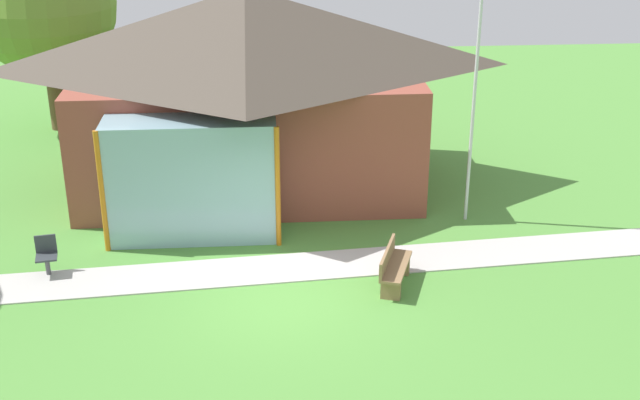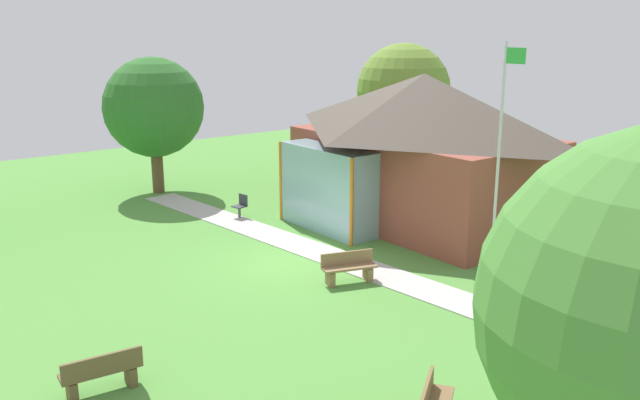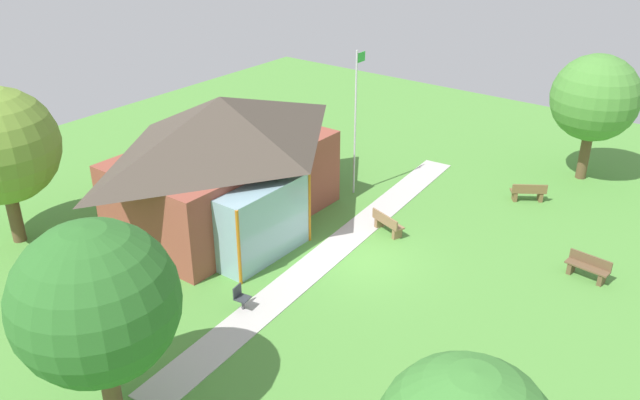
{
  "view_description": "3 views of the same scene",
  "coord_description": "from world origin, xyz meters",
  "px_view_note": "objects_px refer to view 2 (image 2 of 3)",
  "views": [
    {
      "loc": [
        -0.39,
        -14.98,
        8.6
      ],
      "look_at": [
        0.88,
        2.71,
        0.96
      ],
      "focal_mm": 47.21,
      "sensor_mm": 36.0,
      "label": 1
    },
    {
      "loc": [
        15.11,
        -10.72,
        6.71
      ],
      "look_at": [
        -0.8,
        1.71,
        1.48
      ],
      "focal_mm": 37.18,
      "sensor_mm": 36.0,
      "label": 2
    },
    {
      "loc": [
        -17.82,
        -11.55,
        12.72
      ],
      "look_at": [
        0.73,
        2.53,
        1.38
      ],
      "focal_mm": 37.26,
      "sensor_mm": 36.0,
      "label": 3
    }
  ],
  "objects_px": {
    "bench_rear_near_path": "(349,268)",
    "bench_front_right": "(102,374)",
    "patio_chair_west": "(241,207)",
    "tree_behind_pavilion_left": "(403,91)",
    "pavilion": "(418,146)",
    "flagpole": "(500,155)",
    "tree_west_hedge": "(154,108)"
  },
  "relations": [
    {
      "from": "pavilion",
      "to": "tree_behind_pavilion_left",
      "type": "distance_m",
      "value": 8.21
    },
    {
      "from": "flagpole",
      "to": "tree_behind_pavilion_left",
      "type": "bearing_deg",
      "value": 145.47
    },
    {
      "from": "flagpole",
      "to": "bench_rear_near_path",
      "type": "bearing_deg",
      "value": -125.97
    },
    {
      "from": "bench_front_right",
      "to": "tree_behind_pavilion_left",
      "type": "distance_m",
      "value": 21.55
    },
    {
      "from": "bench_front_right",
      "to": "tree_west_hedge",
      "type": "xyz_separation_m",
      "value": [
        -14.26,
        7.7,
        3.17
      ]
    },
    {
      "from": "tree_behind_pavilion_left",
      "to": "tree_west_hedge",
      "type": "bearing_deg",
      "value": -108.84
    },
    {
      "from": "pavilion",
      "to": "tree_west_hedge",
      "type": "xyz_separation_m",
      "value": [
        -9.78,
        -5.38,
        0.84
      ]
    },
    {
      "from": "bench_rear_near_path",
      "to": "bench_front_right",
      "type": "relative_size",
      "value": 1.02
    },
    {
      "from": "pavilion",
      "to": "tree_west_hedge",
      "type": "distance_m",
      "value": 11.19
    },
    {
      "from": "bench_front_right",
      "to": "tree_west_hedge",
      "type": "height_order",
      "value": "tree_west_hedge"
    },
    {
      "from": "bench_rear_near_path",
      "to": "tree_behind_pavilion_left",
      "type": "bearing_deg",
      "value": -121.54
    },
    {
      "from": "pavilion",
      "to": "bench_front_right",
      "type": "bearing_deg",
      "value": -71.07
    },
    {
      "from": "pavilion",
      "to": "bench_rear_near_path",
      "type": "relative_size",
      "value": 6.16
    },
    {
      "from": "patio_chair_west",
      "to": "tree_behind_pavilion_left",
      "type": "bearing_deg",
      "value": -89.09
    },
    {
      "from": "bench_rear_near_path",
      "to": "patio_chair_west",
      "type": "relative_size",
      "value": 1.82
    },
    {
      "from": "bench_rear_near_path",
      "to": "flagpole",
      "type": "bearing_deg",
      "value": 162.91
    },
    {
      "from": "patio_chair_west",
      "to": "tree_behind_pavilion_left",
      "type": "height_order",
      "value": "tree_behind_pavilion_left"
    },
    {
      "from": "patio_chair_west",
      "to": "tree_behind_pavilion_left",
      "type": "xyz_separation_m",
      "value": [
        -1.86,
        10.04,
        3.5
      ]
    },
    {
      "from": "flagpole",
      "to": "tree_behind_pavilion_left",
      "type": "distance_m",
      "value": 13.93
    },
    {
      "from": "flagpole",
      "to": "bench_front_right",
      "type": "xyz_separation_m",
      "value": [
        -0.86,
        -10.54,
        -3.1
      ]
    },
    {
      "from": "tree_west_hedge",
      "to": "patio_chair_west",
      "type": "bearing_deg",
      "value": 7.06
    },
    {
      "from": "flagpole",
      "to": "tree_west_hedge",
      "type": "bearing_deg",
      "value": -169.38
    },
    {
      "from": "pavilion",
      "to": "tree_behind_pavilion_left",
      "type": "height_order",
      "value": "tree_behind_pavilion_left"
    },
    {
      "from": "pavilion",
      "to": "tree_west_hedge",
      "type": "height_order",
      "value": "tree_west_hedge"
    },
    {
      "from": "bench_front_right",
      "to": "tree_behind_pavilion_left",
      "type": "xyz_separation_m",
      "value": [
        -10.6,
        18.43,
        3.51
      ]
    },
    {
      "from": "tree_behind_pavilion_left",
      "to": "tree_west_hedge",
      "type": "height_order",
      "value": "tree_behind_pavilion_left"
    },
    {
      "from": "tree_behind_pavilion_left",
      "to": "tree_west_hedge",
      "type": "xyz_separation_m",
      "value": [
        -3.66,
        -10.73,
        -0.34
      ]
    },
    {
      "from": "bench_front_right",
      "to": "patio_chair_west",
      "type": "bearing_deg",
      "value": 52.14
    },
    {
      "from": "bench_rear_near_path",
      "to": "bench_front_right",
      "type": "xyz_separation_m",
      "value": [
        1.45,
        -7.35,
        0.0
      ]
    },
    {
      "from": "bench_front_right",
      "to": "patio_chair_west",
      "type": "xyz_separation_m",
      "value": [
        -8.75,
        8.39,
        0.01
      ]
    },
    {
      "from": "patio_chair_west",
      "to": "tree_west_hedge",
      "type": "xyz_separation_m",
      "value": [
        -5.52,
        -0.68,
        3.16
      ]
    },
    {
      "from": "patio_chair_west",
      "to": "tree_west_hedge",
      "type": "distance_m",
      "value": 6.39
    }
  ]
}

